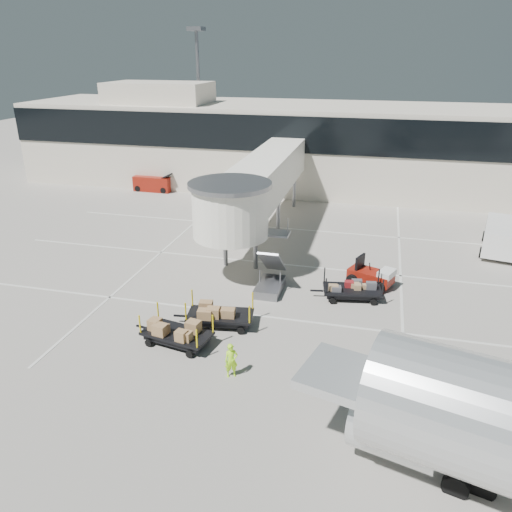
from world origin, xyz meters
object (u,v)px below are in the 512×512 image
Objects in this scene: box_cart_near at (221,316)px; box_cart_far at (174,333)px; suitcase_cart at (351,290)px; minivan at (501,235)px; baggage_tug at (372,276)px; ground_worker at (231,360)px; belt_loader at (154,183)px.

box_cart_near is 1.01× the size of box_cart_far.
box_cart_near is 2.69m from box_cart_far.
suitcase_cart is 13.65m from minivan.
suitcase_cart is 0.99× the size of box_cart_far.
baggage_tug is 1.84× the size of ground_worker.
suitcase_cart is (-1.04, -2.01, -0.09)m from baggage_tug.
baggage_tug is 12.49m from box_cart_far.
belt_loader reaches higher than ground_worker.
belt_loader is (-30.11, 8.98, -0.46)m from minivan.
ground_worker reaches higher than box_cart_far.
suitcase_cart is 27.93m from belt_loader.
minivan is at bearing 25.18° from ground_worker.
minivan is at bearing 36.18° from suitcase_cart.
box_cart_near is at bearing 62.13° from box_cart_far.
ground_worker is 23.04m from minivan.
baggage_tug is 2.27m from suitcase_cart.
box_cart_near is 1.03× the size of belt_loader.
belt_loader reaches higher than baggage_tug.
box_cart_near reaches higher than box_cart_far.
suitcase_cart is at bearing -94.58° from baggage_tug.
box_cart_near is at bearing -124.98° from minivan.
minivan is (17.25, 16.64, 0.61)m from box_cart_far.
belt_loader is (-16.22, 27.36, -0.05)m from ground_worker.
minivan is at bearing -15.47° from belt_loader.
suitcase_cart is 1.00× the size of belt_loader.
minivan is (9.46, 9.82, 0.66)m from suitcase_cart.
minivan reaches higher than box_cart_near.
belt_loader is at bearing 127.78° from suitcase_cart.
suitcase_cart is 9.64m from ground_worker.
belt_loader reaches higher than box_cart_far.
ground_worker is (3.36, -1.74, 0.20)m from box_cart_far.
minivan reaches higher than baggage_tug.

